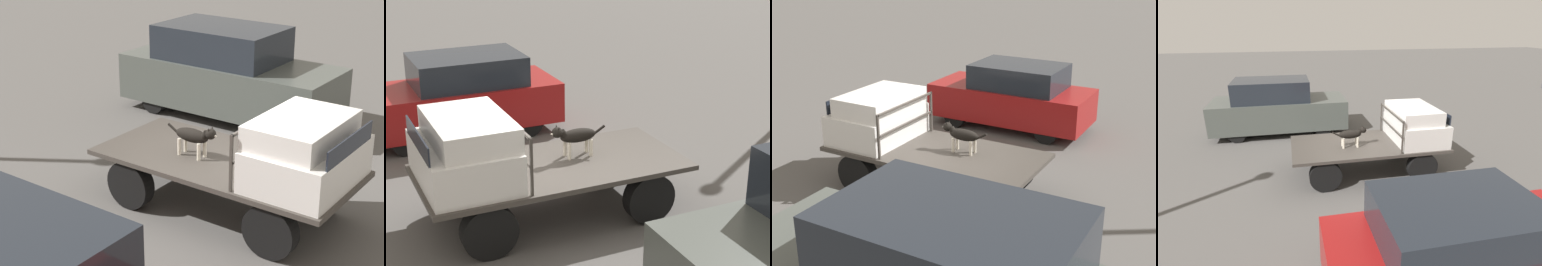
{
  "view_description": "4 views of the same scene",
  "coord_description": "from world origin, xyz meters",
  "views": [
    {
      "loc": [
        5.07,
        -7.91,
        4.94
      ],
      "look_at": [
        -0.53,
        -0.17,
        1.27
      ],
      "focal_mm": 60.0,
      "sensor_mm": 36.0,
      "label": 1
    },
    {
      "loc": [
        3.51,
        8.6,
        4.84
      ],
      "look_at": [
        -0.53,
        -0.17,
        1.27
      ],
      "focal_mm": 60.0,
      "sensor_mm": 36.0,
      "label": 2
    },
    {
      "loc": [
        -5.21,
        8.19,
        4.73
      ],
      "look_at": [
        -0.53,
        -0.17,
        1.27
      ],
      "focal_mm": 50.0,
      "sensor_mm": 36.0,
      "label": 3
    },
    {
      "loc": [
        -2.06,
        -7.51,
        4.04
      ],
      "look_at": [
        -0.53,
        -0.17,
        1.27
      ],
      "focal_mm": 28.0,
      "sensor_mm": 36.0,
      "label": 4
    }
  ],
  "objects": [
    {
      "name": "parked_pickup_far",
      "position": [
        -2.5,
        3.92,
        1.01
      ],
      "size": [
        4.97,
        1.96,
        2.07
      ],
      "rotation": [
        0.0,
        0.0,
        0.06
      ],
      "color": "black",
      "rests_on": "ground"
    },
    {
      "name": "truck_headboard",
      "position": [
        0.67,
        0.0,
        1.45
      ],
      "size": [
        0.04,
        1.84,
        0.87
      ],
      "color": "#3D3833",
      "rests_on": "flatbed_truck"
    },
    {
      "name": "dog",
      "position": [
        -0.47,
        -0.17,
        1.23
      ],
      "size": [
        0.97,
        0.23,
        0.58
      ],
      "rotation": [
        0.0,
        0.0,
        0.05
      ],
      "color": "beige",
      "rests_on": "flatbed_truck"
    },
    {
      "name": "parked_sedan",
      "position": [
        0.3,
        -4.33,
        0.86
      ],
      "size": [
        4.17,
        1.76,
        1.73
      ],
      "rotation": [
        0.0,
        0.0,
        0.08
      ],
      "color": "black",
      "rests_on": "ground"
    },
    {
      "name": "ground_plane",
      "position": [
        0.0,
        0.0,
        0.0
      ],
      "size": [
        80.0,
        80.0,
        0.0
      ],
      "primitive_type": "plane",
      "color": "#514F4C"
    },
    {
      "name": "flatbed_truck",
      "position": [
        0.0,
        0.0,
        0.63
      ],
      "size": [
        4.2,
        1.96,
        0.88
      ],
      "color": "black",
      "rests_on": "ground"
    },
    {
      "name": "truck_cab",
      "position": [
        1.37,
        0.0,
        1.35
      ],
      "size": [
        1.31,
        1.84,
        0.99
      ],
      "color": "silver",
      "rests_on": "flatbed_truck"
    }
  ]
}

